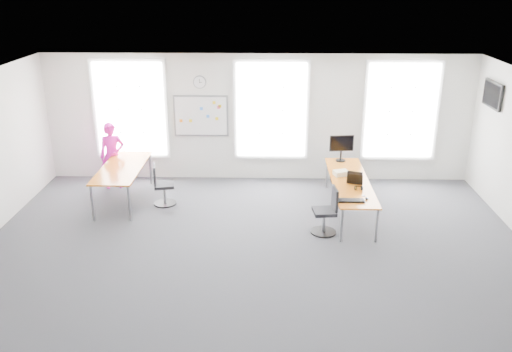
{
  "coord_description": "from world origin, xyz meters",
  "views": [
    {
      "loc": [
        0.25,
        -8.36,
        4.69
      ],
      "look_at": [
        0.01,
        1.2,
        1.1
      ],
      "focal_mm": 38.0,
      "sensor_mm": 36.0,
      "label": 1
    }
  ],
  "objects_px": {
    "person": "(112,156)",
    "keyboard": "(351,201)",
    "desk_left": "(122,170)",
    "headphones": "(358,188)",
    "chair_right": "(327,213)",
    "desk_right": "(350,182)",
    "monitor": "(341,146)",
    "chair_left": "(162,187)"
  },
  "relations": [
    {
      "from": "desk_right",
      "to": "monitor",
      "type": "relative_size",
      "value": 4.76
    },
    {
      "from": "desk_right",
      "to": "monitor",
      "type": "height_order",
      "value": "monitor"
    },
    {
      "from": "headphones",
      "to": "desk_left",
      "type": "bearing_deg",
      "value": 150.45
    },
    {
      "from": "desk_right",
      "to": "desk_left",
      "type": "height_order",
      "value": "desk_left"
    },
    {
      "from": "chair_right",
      "to": "keyboard",
      "type": "bearing_deg",
      "value": 71.7
    },
    {
      "from": "desk_right",
      "to": "headphones",
      "type": "height_order",
      "value": "headphones"
    },
    {
      "from": "headphones",
      "to": "monitor",
      "type": "xyz_separation_m",
      "value": [
        -0.13,
        1.75,
        0.32
      ]
    },
    {
      "from": "desk_left",
      "to": "chair_left",
      "type": "distance_m",
      "value": 0.94
    },
    {
      "from": "person",
      "to": "headphones",
      "type": "xyz_separation_m",
      "value": [
        5.35,
        -1.79,
        -0.03
      ]
    },
    {
      "from": "desk_left",
      "to": "chair_right",
      "type": "relative_size",
      "value": 2.35
    },
    {
      "from": "desk_left",
      "to": "monitor",
      "type": "relative_size",
      "value": 3.59
    },
    {
      "from": "chair_right",
      "to": "person",
      "type": "height_order",
      "value": "person"
    },
    {
      "from": "headphones",
      "to": "monitor",
      "type": "height_order",
      "value": "monitor"
    },
    {
      "from": "chair_left",
      "to": "person",
      "type": "relative_size",
      "value": 0.59
    },
    {
      "from": "desk_right",
      "to": "keyboard",
      "type": "relative_size",
      "value": 5.82
    },
    {
      "from": "person",
      "to": "keyboard",
      "type": "bearing_deg",
      "value": -40.1
    },
    {
      "from": "person",
      "to": "monitor",
      "type": "relative_size",
      "value": 2.55
    },
    {
      "from": "chair_left",
      "to": "person",
      "type": "xyz_separation_m",
      "value": [
        -1.29,
        0.97,
        0.37
      ]
    },
    {
      "from": "chair_right",
      "to": "monitor",
      "type": "relative_size",
      "value": 1.53
    },
    {
      "from": "person",
      "to": "chair_right",
      "type": "bearing_deg",
      "value": -41.13
    },
    {
      "from": "chair_right",
      "to": "headphones",
      "type": "relative_size",
      "value": 5.76
    },
    {
      "from": "keyboard",
      "to": "person",
      "type": "bearing_deg",
      "value": 155.8
    },
    {
      "from": "desk_right",
      "to": "keyboard",
      "type": "distance_m",
      "value": 1.1
    },
    {
      "from": "desk_left",
      "to": "monitor",
      "type": "distance_m",
      "value": 4.85
    },
    {
      "from": "keyboard",
      "to": "headphones",
      "type": "relative_size",
      "value": 3.09
    },
    {
      "from": "desk_left",
      "to": "chair_left",
      "type": "relative_size",
      "value": 2.39
    },
    {
      "from": "keyboard",
      "to": "chair_left",
      "type": "bearing_deg",
      "value": 160.62
    },
    {
      "from": "person",
      "to": "desk_left",
      "type": "bearing_deg",
      "value": -77.2
    },
    {
      "from": "chair_left",
      "to": "person",
      "type": "distance_m",
      "value": 1.66
    },
    {
      "from": "desk_right",
      "to": "chair_left",
      "type": "height_order",
      "value": "chair_left"
    },
    {
      "from": "monitor",
      "to": "desk_right",
      "type": "bearing_deg",
      "value": -93.74
    },
    {
      "from": "person",
      "to": "keyboard",
      "type": "relative_size",
      "value": 3.11
    },
    {
      "from": "headphones",
      "to": "monitor",
      "type": "relative_size",
      "value": 0.26
    },
    {
      "from": "desk_left",
      "to": "headphones",
      "type": "bearing_deg",
      "value": -11.38
    },
    {
      "from": "chair_right",
      "to": "keyboard",
      "type": "xyz_separation_m",
      "value": [
        0.43,
        -0.09,
        0.31
      ]
    },
    {
      "from": "desk_left",
      "to": "person",
      "type": "xyz_separation_m",
      "value": [
        -0.43,
        0.81,
        0.04
      ]
    },
    {
      "from": "headphones",
      "to": "desk_right",
      "type": "bearing_deg",
      "value": 80.79
    },
    {
      "from": "desk_right",
      "to": "person",
      "type": "height_order",
      "value": "person"
    },
    {
      "from": "desk_left",
      "to": "chair_left",
      "type": "xyz_separation_m",
      "value": [
        0.86,
        -0.17,
        -0.33
      ]
    },
    {
      "from": "desk_left",
      "to": "chair_left",
      "type": "height_order",
      "value": "chair_left"
    },
    {
      "from": "desk_right",
      "to": "desk_left",
      "type": "xyz_separation_m",
      "value": [
        -4.83,
        0.45,
        0.07
      ]
    },
    {
      "from": "person",
      "to": "headphones",
      "type": "height_order",
      "value": "person"
    }
  ]
}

